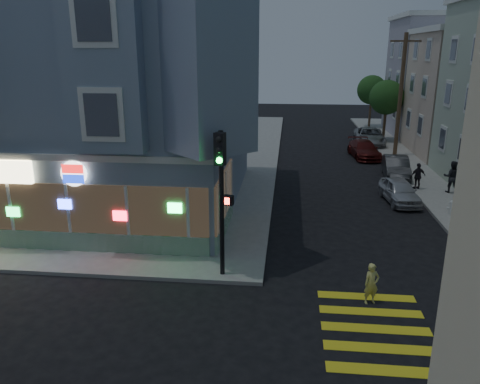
% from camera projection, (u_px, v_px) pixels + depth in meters
% --- Properties ---
extents(ground, '(120.00, 120.00, 0.00)m').
position_uv_depth(ground, '(164.00, 312.00, 14.76)').
color(ground, black).
rests_on(ground, ground).
extents(sidewalk_nw, '(33.00, 42.00, 0.15)m').
position_uv_depth(sidewalk_nw, '(75.00, 151.00, 37.97)').
color(sidewalk_nw, gray).
rests_on(sidewalk_nw, ground).
extents(corner_building, '(14.60, 14.60, 11.40)m').
position_uv_depth(corner_building, '(100.00, 93.00, 24.12)').
color(corner_building, gray).
rests_on(corner_building, sidewalk_nw).
extents(row_house_d, '(12.00, 8.60, 10.50)m').
position_uv_depth(row_house_d, '(460.00, 78.00, 43.58)').
color(row_house_d, gray).
rests_on(row_house_d, sidewalk_ne).
extents(utility_pole, '(2.20, 0.30, 9.00)m').
position_uv_depth(utility_pole, '(401.00, 94.00, 34.99)').
color(utility_pole, '#4C3826').
rests_on(utility_pole, sidewalk_ne).
extents(street_tree_near, '(3.00, 3.00, 5.30)m').
position_uv_depth(street_tree_near, '(387.00, 97.00, 40.93)').
color(street_tree_near, '#4C3826').
rests_on(street_tree_near, sidewalk_ne).
extents(street_tree_far, '(3.00, 3.00, 5.30)m').
position_uv_depth(street_tree_far, '(372.00, 90.00, 48.54)').
color(street_tree_far, '#4C3826').
rests_on(street_tree_far, sidewalk_ne).
extents(running_child, '(0.58, 0.47, 1.38)m').
position_uv_depth(running_child, '(372.00, 284.00, 15.11)').
color(running_child, '#D6D06D').
rests_on(running_child, ground).
extents(pedestrian_a, '(1.03, 0.89, 1.82)m').
position_uv_depth(pedestrian_a, '(452.00, 177.00, 26.42)').
color(pedestrian_a, black).
rests_on(pedestrian_a, sidewalk_ne).
extents(pedestrian_b, '(0.97, 0.60, 1.53)m').
position_uv_depth(pedestrian_b, '(418.00, 176.00, 27.12)').
color(pedestrian_b, black).
rests_on(pedestrian_b, sidewalk_ne).
extents(parked_car_a, '(1.87, 3.86, 1.27)m').
position_uv_depth(parked_car_a, '(399.00, 191.00, 25.21)').
color(parked_car_a, '#B7B9BF').
rests_on(parked_car_a, ground).
extents(parked_car_b, '(1.85, 4.32, 1.38)m').
position_uv_depth(parked_car_b, '(396.00, 167.00, 30.06)').
color(parked_car_b, '#333538').
rests_on(parked_car_b, ground).
extents(parked_car_c, '(2.28, 4.65, 1.30)m').
position_uv_depth(parked_car_c, '(364.00, 149.00, 35.69)').
color(parked_car_c, '#501412').
rests_on(parked_car_c, ground).
extents(parked_car_d, '(2.76, 5.43, 1.47)m').
position_uv_depth(parked_car_d, '(369.00, 137.00, 40.49)').
color(parked_car_d, '#909599').
rests_on(parked_car_d, ground).
extents(traffic_signal, '(0.65, 0.59, 5.23)m').
position_uv_depth(traffic_signal, '(221.00, 181.00, 15.83)').
color(traffic_signal, black).
rests_on(traffic_signal, sidewalk_nw).
extents(fire_hydrant, '(0.40, 0.23, 0.69)m').
position_uv_depth(fire_hydrant, '(451.00, 207.00, 23.06)').
color(fire_hydrant, white).
rests_on(fire_hydrant, sidewalk_ne).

